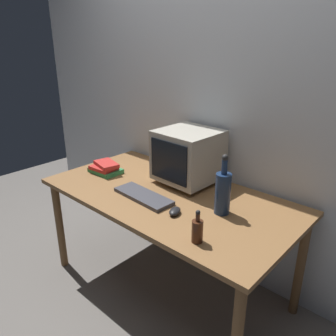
# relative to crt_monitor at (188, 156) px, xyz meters

# --- Properties ---
(ground_plane) EXTENTS (6.00, 6.00, 0.00)m
(ground_plane) POSITION_rel_crt_monitor_xyz_m (0.03, -0.24, -0.93)
(ground_plane) COLOR slate
(back_wall) EXTENTS (4.00, 0.08, 2.50)m
(back_wall) POSITION_rel_crt_monitor_xyz_m (0.03, 0.26, 0.32)
(back_wall) COLOR silver
(back_wall) RESTS_ON ground
(desk) EXTENTS (1.67, 0.87, 0.74)m
(desk) POSITION_rel_crt_monitor_xyz_m (0.03, -0.24, -0.27)
(desk) COLOR olive
(desk) RESTS_ON ground
(crt_monitor) EXTENTS (0.39, 0.40, 0.37)m
(crt_monitor) POSITION_rel_crt_monitor_xyz_m (0.00, 0.00, 0.00)
(crt_monitor) COLOR #B2AD9E
(crt_monitor) RESTS_ON desk
(keyboard) EXTENTS (0.43, 0.17, 0.02)m
(keyboard) POSITION_rel_crt_monitor_xyz_m (-0.05, -0.38, -0.18)
(keyboard) COLOR #3F3F47
(keyboard) RESTS_ON desk
(computer_mouse) EXTENTS (0.09, 0.11, 0.04)m
(computer_mouse) POSITION_rel_crt_monitor_xyz_m (0.24, -0.41, -0.17)
(computer_mouse) COLOR black
(computer_mouse) RESTS_ON desk
(bottle_tall) EXTENTS (0.09, 0.09, 0.36)m
(bottle_tall) POSITION_rel_crt_monitor_xyz_m (0.43, -0.21, -0.06)
(bottle_tall) COLOR navy
(bottle_tall) RESTS_ON desk
(bottle_short) EXTENTS (0.06, 0.06, 0.18)m
(bottle_short) POSITION_rel_crt_monitor_xyz_m (0.50, -0.54, -0.13)
(bottle_short) COLOR #472314
(bottle_short) RESTS_ON desk
(book_stack) EXTENTS (0.24, 0.18, 0.08)m
(book_stack) POSITION_rel_crt_monitor_xyz_m (-0.56, -0.28, -0.16)
(book_stack) COLOR #33894C
(book_stack) RESTS_ON desk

